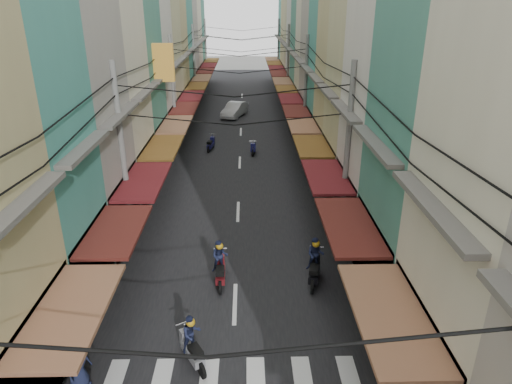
{
  "coord_description": "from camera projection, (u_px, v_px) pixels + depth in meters",
  "views": [
    {
      "loc": [
        0.48,
        -16.0,
        10.4
      ],
      "look_at": [
        0.93,
        4.49,
        1.77
      ],
      "focal_mm": 32.0,
      "sensor_mm": 36.0,
      "label": 1
    }
  ],
  "objects": [
    {
      "name": "ground",
      "position": [
        236.0,
        274.0,
        18.77
      ],
      "size": [
        160.0,
        160.0,
        0.0
      ],
      "primitive_type": "plane",
      "color": "slate",
      "rests_on": "ground"
    },
    {
      "name": "road",
      "position": [
        241.0,
        138.0,
        37.19
      ],
      "size": [
        10.0,
        80.0,
        0.02
      ],
      "primitive_type": "cube",
      "color": "black",
      "rests_on": "ground"
    },
    {
      "name": "sidewalk_left",
      "position": [
        161.0,
        139.0,
        37.06
      ],
      "size": [
        3.0,
        80.0,
        0.06
      ],
      "primitive_type": "cube",
      "color": "slate",
      "rests_on": "ground"
    },
    {
      "name": "sidewalk_right",
      "position": [
        320.0,
        138.0,
        37.32
      ],
      "size": [
        3.0,
        80.0,
        0.06
      ],
      "primitive_type": "cube",
      "color": "slate",
      "rests_on": "ground"
    },
    {
      "name": "building_row_left",
      "position": [
        118.0,
        11.0,
        30.08
      ],
      "size": [
        7.8,
        67.67,
        23.7
      ],
      "color": "beige",
      "rests_on": "ground"
    },
    {
      "name": "building_row_right",
      "position": [
        357.0,
        17.0,
        30.43
      ],
      "size": [
        7.8,
        68.98,
        22.59
      ],
      "color": "teal",
      "rests_on": "ground"
    },
    {
      "name": "utility_poles",
      "position": [
        239.0,
        63.0,
        30.05
      ],
      "size": [
        10.2,
        66.13,
        8.2
      ],
      "color": "slate",
      "rests_on": "ground"
    },
    {
      "name": "white_car",
      "position": [
        235.0,
        117.0,
        44.24
      ],
      "size": [
        5.17,
        3.35,
        1.7
      ],
      "primitive_type": "imported",
      "rotation": [
        0.0,
        0.0,
        -0.33
      ],
      "color": "silver",
      "rests_on": "ground"
    },
    {
      "name": "bicycle",
      "position": [
        405.0,
        311.0,
        16.54
      ],
      "size": [
        1.51,
        0.73,
        1.0
      ],
      "primitive_type": "imported",
      "rotation": [
        0.0,
        0.0,
        1.7
      ],
      "color": "black",
      "rests_on": "ground"
    },
    {
      "name": "moving_scooters",
      "position": [
        246.0,
        238.0,
        20.44
      ],
      "size": [
        5.78,
        23.62,
        1.97
      ],
      "color": "black",
      "rests_on": "ground"
    },
    {
      "name": "parked_scooters",
      "position": [
        368.0,
        343.0,
        14.29
      ],
      "size": [
        13.05,
        12.64,
        0.99
      ],
      "color": "black",
      "rests_on": "ground"
    },
    {
      "name": "pedestrians",
      "position": [
        119.0,
        235.0,
        19.7
      ],
      "size": [
        12.07,
        18.3,
        2.18
      ],
      "color": "#28212C",
      "rests_on": "ground"
    },
    {
      "name": "market_umbrella",
      "position": [
        459.0,
        331.0,
        12.37
      ],
      "size": [
        2.28,
        2.28,
        2.41
      ],
      "color": "#B2B2B7",
      "rests_on": "ground"
    },
    {
      "name": "traffic_sign",
      "position": [
        374.0,
        229.0,
        18.42
      ],
      "size": [
        0.1,
        0.57,
        2.61
      ],
      "color": "slate",
      "rests_on": "ground"
    }
  ]
}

